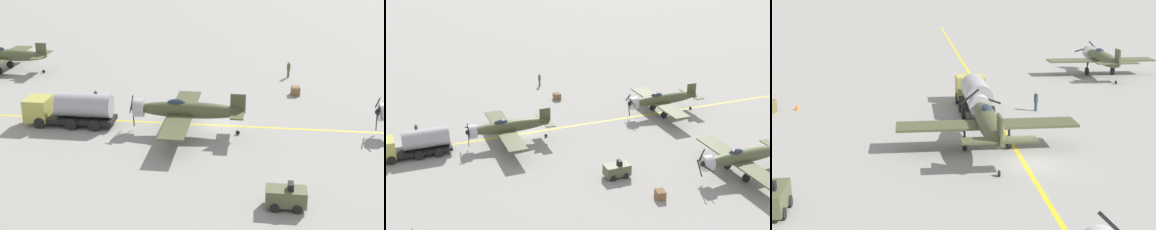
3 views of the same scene
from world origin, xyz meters
The scene contains 9 objects.
ground_plane centered at (0.00, 0.00, 0.00)m, with size 400.00×400.00×0.00m, color gray.
taxiway_stripe centered at (0.00, 0.00, 0.00)m, with size 0.30×160.00×0.01m, color yellow.
airplane_mid_center centered at (-1.92, 2.83, 2.01)m, with size 12.00×9.98×3.65m.
airplane_far_right centered at (14.57, 26.89, 2.01)m, with size 12.00×9.98×3.65m.
fuel_tanker centered at (-1.51, 13.29, 1.51)m, with size 2.67×8.00×2.98m.
tow_tractor centered at (-13.87, -5.36, 0.79)m, with size 1.57×2.60×1.79m.
ground_crew_walking centered at (16.40, -6.74, 1.01)m, with size 0.40×0.40×1.85m.
ground_crew_inspecting centered at (3.67, 12.51, 0.90)m, with size 0.36×0.36×1.66m.
supply_crate_mid_lane centered at (9.82, -7.22, 0.43)m, with size 1.04×0.87×0.87m, color brown.
Camera 1 is at (-44.60, -3.22, 17.60)m, focal length 50.00 mm.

